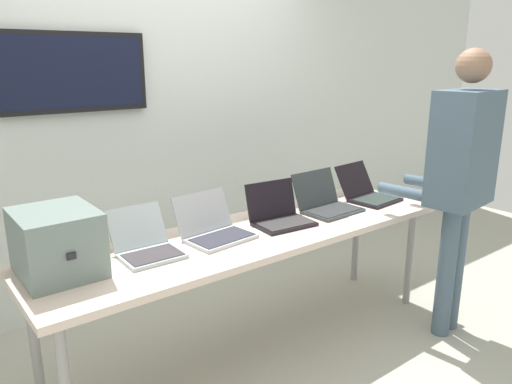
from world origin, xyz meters
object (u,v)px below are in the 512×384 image
(laptop_station_2, at_px, (279,214))
(person, at_px, (461,168))
(equipment_box, at_px, (57,243))
(workbench, at_px, (255,240))
(laptop_station_4, at_px, (367,192))
(laptop_station_1, at_px, (214,228))
(laptop_station_0, at_px, (146,245))
(laptop_station_3, at_px, (326,202))

(laptop_station_2, bearing_deg, person, -36.19)
(equipment_box, bearing_deg, workbench, -5.43)
(laptop_station_4, bearing_deg, laptop_station_1, 178.92)
(equipment_box, height_order, laptop_station_2, equipment_box)
(laptop_station_0, distance_m, laptop_station_3, 1.28)
(person, bearing_deg, laptop_station_1, 152.93)
(laptop_station_4, bearing_deg, person, -86.20)
(workbench, height_order, laptop_station_1, laptop_station_1)
(laptop_station_1, bearing_deg, person, -27.07)
(laptop_station_1, xyz_separation_m, person, (1.34, -0.68, 0.28))
(workbench, xyz_separation_m, laptop_station_0, (-0.66, 0.07, 0.11))
(equipment_box, bearing_deg, laptop_station_0, -4.38)
(workbench, distance_m, laptop_station_4, 1.06)
(workbench, bearing_deg, person, -29.65)
(laptop_station_2, xyz_separation_m, person, (0.88, -0.65, 0.28))
(workbench, height_order, laptop_station_3, laptop_station_3)
(laptop_station_0, height_order, laptop_station_3, laptop_station_3)
(laptop_station_3, relative_size, person, 0.21)
(laptop_station_1, distance_m, laptop_station_2, 0.45)
(equipment_box, xyz_separation_m, laptop_station_1, (0.84, -0.04, -0.10))
(laptop_station_1, bearing_deg, workbench, -14.14)
(laptop_station_3, distance_m, person, 0.85)
(laptop_station_3, bearing_deg, laptop_station_0, 178.33)
(laptop_station_4, distance_m, person, 0.72)
(laptop_station_2, distance_m, laptop_station_4, 0.84)
(laptop_station_1, bearing_deg, laptop_station_0, 178.81)
(workbench, xyz_separation_m, equipment_box, (-1.08, 0.10, 0.21))
(workbench, height_order, laptop_station_0, laptop_station_0)
(laptop_station_0, relative_size, laptop_station_1, 0.91)
(laptop_station_4, bearing_deg, laptop_station_2, -179.17)
(laptop_station_2, xyz_separation_m, laptop_station_4, (0.84, 0.01, -0.00))
(equipment_box, bearing_deg, laptop_station_2, -3.45)
(laptop_station_4, xyz_separation_m, person, (0.04, -0.66, 0.28))
(laptop_station_1, xyz_separation_m, laptop_station_4, (1.29, -0.02, 0.00))
(equipment_box, distance_m, laptop_station_2, 1.30)
(equipment_box, xyz_separation_m, person, (2.18, -0.72, 0.19))
(laptop_station_1, relative_size, laptop_station_2, 1.06)
(equipment_box, height_order, laptop_station_0, equipment_box)
(laptop_station_3, bearing_deg, workbench, -177.00)
(laptop_station_0, distance_m, person, 1.90)
(laptop_station_0, height_order, laptop_station_2, laptop_station_2)
(workbench, distance_m, laptop_station_3, 0.64)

